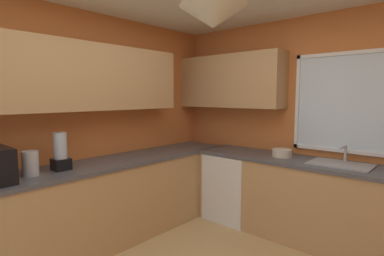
{
  "coord_description": "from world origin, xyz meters",
  "views": [
    {
      "loc": [
        1.25,
        -1.6,
        1.6
      ],
      "look_at": [
        -0.7,
        0.57,
        1.29
      ],
      "focal_mm": 28.28,
      "sensor_mm": 36.0,
      "label": 1
    }
  ],
  "objects_px": {
    "kettle": "(30,164)",
    "sink_assembly": "(341,164)",
    "dishwasher": "(234,186)",
    "blender_appliance": "(61,153)",
    "bowl": "(282,153)"
  },
  "relations": [
    {
      "from": "kettle",
      "to": "sink_assembly",
      "type": "distance_m",
      "value": 2.99
    },
    {
      "from": "kettle",
      "to": "bowl",
      "type": "bearing_deg",
      "value": 60.73
    },
    {
      "from": "sink_assembly",
      "to": "bowl",
      "type": "distance_m",
      "value": 0.64
    },
    {
      "from": "sink_assembly",
      "to": "bowl",
      "type": "relative_size",
      "value": 2.66
    },
    {
      "from": "bowl",
      "to": "kettle",
      "type": "bearing_deg",
      "value": -119.27
    },
    {
      "from": "sink_assembly",
      "to": "blender_appliance",
      "type": "bearing_deg",
      "value": -133.99
    },
    {
      "from": "dishwasher",
      "to": "sink_assembly",
      "type": "xyz_separation_m",
      "value": [
        1.28,
        0.04,
        0.48
      ]
    },
    {
      "from": "kettle",
      "to": "blender_appliance",
      "type": "relative_size",
      "value": 0.62
    },
    {
      "from": "sink_assembly",
      "to": "blender_appliance",
      "type": "relative_size",
      "value": 1.64
    },
    {
      "from": "kettle",
      "to": "sink_assembly",
      "type": "relative_size",
      "value": 0.38
    },
    {
      "from": "bowl",
      "to": "blender_appliance",
      "type": "xyz_separation_m",
      "value": [
        -1.3,
        -2.0,
        0.12
      ]
    },
    {
      "from": "dishwasher",
      "to": "bowl",
      "type": "bearing_deg",
      "value": 2.69
    },
    {
      "from": "dishwasher",
      "to": "blender_appliance",
      "type": "distance_m",
      "value": 2.17
    },
    {
      "from": "kettle",
      "to": "blender_appliance",
      "type": "bearing_deg",
      "value": 94.07
    },
    {
      "from": "dishwasher",
      "to": "sink_assembly",
      "type": "height_order",
      "value": "sink_assembly"
    }
  ]
}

